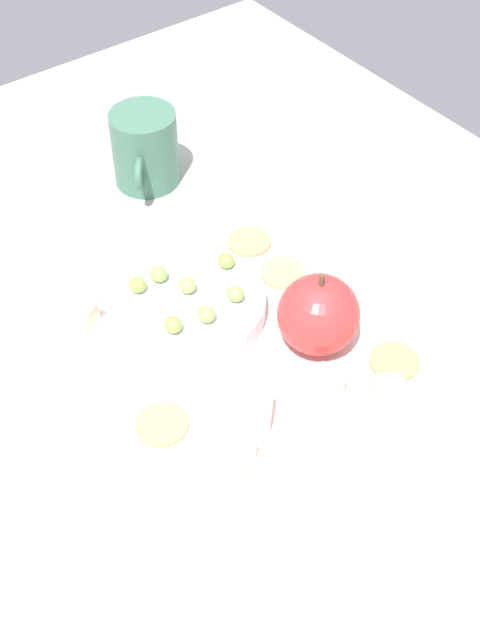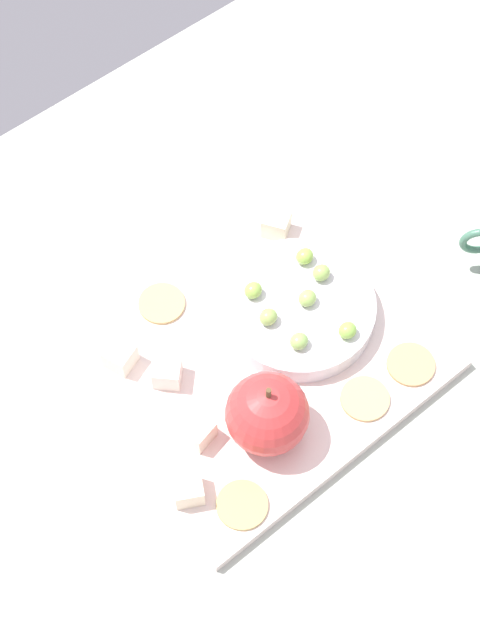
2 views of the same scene
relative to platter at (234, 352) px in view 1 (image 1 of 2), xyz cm
name	(u,v)px [view 1 (image 1 of 2)]	position (x,y,z in cm)	size (l,w,h in cm)	color
table	(243,341)	(2.56, -3.11, -2.87)	(113.97, 89.19, 4.34)	#AFB6A9
platter	(234,352)	(0.00, 0.00, 0.00)	(32.81, 28.18, 1.39)	silver
serving_dish	(188,305)	(6.32, 0.98, 1.94)	(15.62, 15.62, 2.48)	silver
apple_whole	(318,315)	(-4.41, -6.77, 4.66)	(7.92, 7.92, 7.92)	red
apple_stem	(322,280)	(-4.41, -6.77, 9.22)	(0.50, 0.50, 1.20)	brown
cheese_cube_0	(257,411)	(-8.33, 3.64, 2.04)	(2.69, 2.69, 2.69)	silver
cheese_cube_1	(81,317)	(11.33, 10.34, 2.04)	(2.69, 2.69, 2.69)	#F7EBC1
cheese_cube_2	(389,394)	(-14.07, -7.10, 2.04)	(2.69, 2.69, 2.69)	#F9E5C0
cheese_cube_3	(325,386)	(-9.85, -3.06, 2.04)	(2.69, 2.69, 2.69)	#F5E3C9
cheese_cube_4	(235,455)	(-10.88, 8.01, 2.04)	(2.69, 2.69, 2.69)	#F9E5CF
cracker_0	(162,424)	(-3.72, 10.79, 0.90)	(4.83, 4.83, 0.40)	tan
cracker_1	(249,242)	(11.23, -10.52, 0.90)	(4.83, 4.83, 0.40)	tan
cracker_2	(395,362)	(-10.95, -11.08, 0.90)	(4.83, 4.83, 0.40)	tan
cracker_3	(283,273)	(5.14, -10.37, 0.90)	(4.83, 4.83, 0.40)	tan
grape_0	(187,285)	(6.96, 0.51, 3.99)	(1.88, 1.69, 1.62)	#9ABF5D
grape_1	(159,274)	(10.02, 1.86, 4.02)	(1.88, 1.69, 1.69)	#96BC59
grape_2	(173,325)	(3.37, 4.65, 3.98)	(1.88, 1.69, 1.62)	#94BF4F
grape_3	(226,260)	(7.60, -4.72, 3.96)	(1.88, 1.69, 1.58)	#8CC44D
grape_4	(235,294)	(3.15, -2.61, 3.94)	(1.88, 1.69, 1.54)	#8FBB5D
grape_5	(206,314)	(2.54, 1.32, 4.00)	(1.88, 1.69, 1.65)	#96B65A
grape_6	(137,285)	(10.03, 4.42, 3.99)	(1.88, 1.69, 1.64)	#97C34D
cup	(145,149)	(29.07, -8.67, 3.92)	(9.71, 8.72, 9.23)	#44735B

